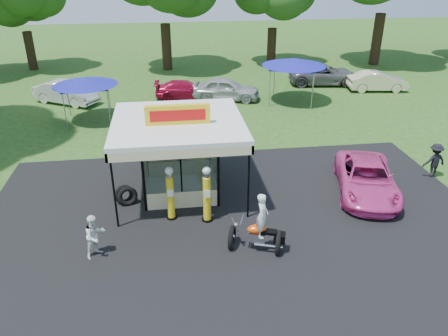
{
  "coord_description": "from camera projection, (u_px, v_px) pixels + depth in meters",
  "views": [
    {
      "loc": [
        -2.4,
        -12.18,
        9.52
      ],
      "look_at": [
        -0.2,
        4.0,
        1.52
      ],
      "focal_mm": 35.0,
      "sensor_mm": 36.0,
      "label": 1
    }
  ],
  "objects": [
    {
      "name": "motorcycle",
      "position": [
        260.0,
        228.0,
        15.27
      ],
      "size": [
        2.09,
        1.47,
        2.36
      ],
      "rotation": [
        0.0,
        0.0,
        -0.33
      ],
      "color": "black",
      "rests_on": "ground"
    },
    {
      "name": "oak_far_b",
      "position": [
        21.0,
        1.0,
        37.67
      ],
      "size": [
        7.83,
        7.83,
        9.34
      ],
      "color": "black",
      "rests_on": "ground"
    },
    {
      "name": "bg_car_e",
      "position": [
        377.0,
        81.0,
        33.65
      ],
      "size": [
        4.65,
        2.08,
        1.48
      ],
      "primitive_type": "imported",
      "rotation": [
        0.0,
        0.0,
        1.45
      ],
      "color": "beige",
      "rests_on": "ground"
    },
    {
      "name": "spectator_east_a",
      "position": [
        435.0,
        161.0,
        20.44
      ],
      "size": [
        1.13,
        0.7,
        1.69
      ],
      "primitive_type": "imported",
      "rotation": [
        0.0,
        0.0,
        3.2
      ],
      "color": "black",
      "rests_on": "ground"
    },
    {
      "name": "gas_pump_left",
      "position": [
        170.0,
        195.0,
        17.02
      ],
      "size": [
        0.43,
        0.43,
        2.29
      ],
      "color": "black",
      "rests_on": "ground"
    },
    {
      "name": "kiosk_car",
      "position": [
        179.0,
        161.0,
        21.27
      ],
      "size": [
        2.82,
        1.13,
        0.96
      ],
      "primitive_type": "imported",
      "rotation": [
        0.0,
        0.0,
        1.57
      ],
      "color": "yellow",
      "rests_on": "ground"
    },
    {
      "name": "gas_pump_right",
      "position": [
        207.0,
        196.0,
        16.85
      ],
      "size": [
        0.45,
        0.45,
        2.39
      ],
      "color": "black",
      "rests_on": "ground"
    },
    {
      "name": "asphalt_apron",
      "position": [
        236.0,
        224.0,
        17.09
      ],
      "size": [
        20.0,
        14.0,
        0.04
      ],
      "primitive_type": "cube",
      "color": "black",
      "rests_on": "ground"
    },
    {
      "name": "bg_car_b",
      "position": [
        185.0,
        90.0,
        31.96
      ],
      "size": [
        4.48,
        2.05,
        1.27
      ],
      "primitive_type": "imported",
      "rotation": [
        0.0,
        0.0,
        1.51
      ],
      "color": "#A20C2D",
      "rests_on": "ground"
    },
    {
      "name": "gas_station_kiosk",
      "position": [
        179.0,
        155.0,
        18.74
      ],
      "size": [
        5.4,
        5.4,
        4.18
      ],
      "color": "white",
      "rests_on": "ground"
    },
    {
      "name": "spare_tires",
      "position": [
        126.0,
        195.0,
        18.33
      ],
      "size": [
        1.07,
        0.79,
        0.87
      ],
      "rotation": [
        0.0,
        0.0,
        0.24
      ],
      "color": "black",
      "rests_on": "ground"
    },
    {
      "name": "tent_east",
      "position": [
        294.0,
        62.0,
        30.21
      ],
      "size": [
        4.45,
        4.45,
        3.11
      ],
      "rotation": [
        0.0,
        0.0,
        -0.35
      ],
      "color": "gray",
      "rests_on": "ground"
    },
    {
      "name": "ground",
      "position": [
        245.0,
        256.0,
        15.32
      ],
      "size": [
        120.0,
        120.0,
        0.0
      ],
      "primitive_type": "plane",
      "color": "#234916",
      "rests_on": "ground"
    },
    {
      "name": "bg_car_d",
      "position": [
        324.0,
        74.0,
        35.35
      ],
      "size": [
        6.01,
        3.36,
        1.59
      ],
      "primitive_type": "imported",
      "rotation": [
        0.0,
        0.0,
        1.44
      ],
      "color": "#565659",
      "rests_on": "ground"
    },
    {
      "name": "pink_sedan",
      "position": [
        367.0,
        179.0,
        19.07
      ],
      "size": [
        3.69,
        5.59,
        1.43
      ],
      "primitive_type": "imported",
      "rotation": [
        0.0,
        0.0,
        -0.28
      ],
      "color": "#E03D92",
      "rests_on": "ground"
    },
    {
      "name": "tent_west",
      "position": [
        85.0,
        82.0,
        26.78
      ],
      "size": [
        3.97,
        3.97,
        2.78
      ],
      "rotation": [
        0.0,
        0.0,
        0.1
      ],
      "color": "gray",
      "rests_on": "ground"
    },
    {
      "name": "spectator_west",
      "position": [
        95.0,
        236.0,
        15.02
      ],
      "size": [
        0.99,
        0.98,
        1.61
      ],
      "primitive_type": "imported",
      "rotation": [
        0.0,
        0.0,
        0.74
      ],
      "color": "white",
      "rests_on": "ground"
    },
    {
      "name": "bg_car_a",
      "position": [
        66.0,
        93.0,
        30.76
      ],
      "size": [
        4.91,
        3.83,
        1.56
      ],
      "primitive_type": "imported",
      "rotation": [
        0.0,
        0.0,
        1.04
      ],
      "color": "silver",
      "rests_on": "ground"
    },
    {
      "name": "bg_car_c",
      "position": [
        226.0,
        89.0,
        31.5
      ],
      "size": [
        5.12,
        3.13,
        1.63
      ],
      "primitive_type": "imported",
      "rotation": [
        0.0,
        0.0,
        1.3
      ],
      "color": "#A6A7AA",
      "rests_on": "ground"
    }
  ]
}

